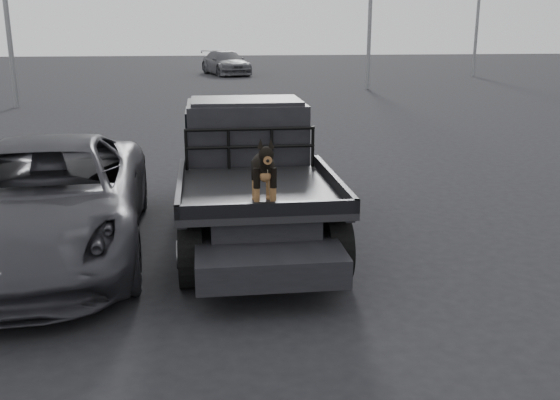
{
  "coord_description": "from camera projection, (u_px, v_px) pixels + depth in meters",
  "views": [
    {
      "loc": [
        -1.1,
        -6.16,
        2.82
      ],
      "look_at": [
        -0.36,
        -0.28,
        1.18
      ],
      "focal_mm": 40.0,
      "sensor_mm": 36.0,
      "label": 1
    }
  ],
  "objects": [
    {
      "name": "ground",
      "position": [
        309.0,
        296.0,
        6.77
      ],
      "size": [
        120.0,
        120.0,
        0.0
      ],
      "primitive_type": "plane",
      "color": "black",
      "rests_on": "ground"
    },
    {
      "name": "flatbed_ute",
      "position": [
        252.0,
        204.0,
        8.65
      ],
      "size": [
        2.0,
        5.4,
        0.92
      ],
      "primitive_type": null,
      "color": "black",
      "rests_on": "ground"
    },
    {
      "name": "ute_cab",
      "position": [
        246.0,
        129.0,
        9.31
      ],
      "size": [
        1.72,
        1.3,
        0.88
      ],
      "primitive_type": null,
      "color": "black",
      "rests_on": "flatbed_ute"
    },
    {
      "name": "headache_rack",
      "position": [
        250.0,
        149.0,
        8.64
      ],
      "size": [
        1.8,
        0.08,
        0.55
      ],
      "primitive_type": null,
      "color": "black",
      "rests_on": "flatbed_ute"
    },
    {
      "name": "dog",
      "position": [
        263.0,
        171.0,
        6.86
      ],
      "size": [
        0.32,
        0.6,
        0.74
      ],
      "primitive_type": null,
      "color": "black",
      "rests_on": "flatbed_ute"
    },
    {
      "name": "parked_suv",
      "position": [
        45.0,
        200.0,
        7.86
      ],
      "size": [
        2.7,
        5.33,
        1.45
      ],
      "primitive_type": "imported",
      "rotation": [
        0.0,
        0.0,
        0.06
      ],
      "color": "#323238",
      "rests_on": "ground"
    },
    {
      "name": "distant_car_b",
      "position": [
        226.0,
        63.0,
        37.97
      ],
      "size": [
        3.28,
        5.33,
        1.44
      ],
      "primitive_type": "imported",
      "rotation": [
        0.0,
        0.0,
        0.27
      ],
      "color": "#4E4F54",
      "rests_on": "ground"
    }
  ]
}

